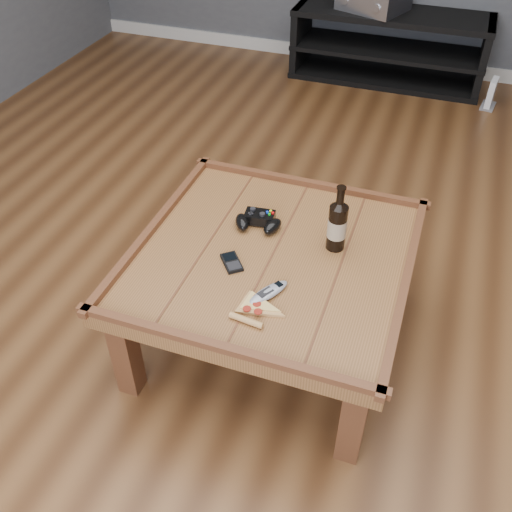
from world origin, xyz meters
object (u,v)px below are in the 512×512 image
(remote_control, at_px, (269,292))
(game_console, at_px, (491,95))
(beer_bottle, at_px, (337,224))
(smartphone, at_px, (232,262))
(coffee_table, at_px, (272,266))
(pizza_slice, at_px, (255,308))
(media_console, at_px, (388,47))
(game_controller, at_px, (258,221))

(remote_control, distance_m, game_console, 2.85)
(beer_bottle, height_order, smartphone, beer_bottle)
(coffee_table, distance_m, game_console, 2.66)
(game_console, bearing_deg, smartphone, -100.94)
(pizza_slice, bearing_deg, media_console, 97.28)
(beer_bottle, distance_m, pizza_slice, 0.45)
(media_console, bearing_deg, beer_bottle, -85.52)
(beer_bottle, xyz_separation_m, pizza_slice, (-0.17, -0.40, -0.10))
(media_console, bearing_deg, smartphone, -92.48)
(coffee_table, bearing_deg, game_controller, 126.75)
(game_controller, bearing_deg, coffee_table, -59.59)
(coffee_table, relative_size, game_console, 5.13)
(beer_bottle, height_order, game_controller, beer_bottle)
(coffee_table, xyz_separation_m, media_console, (0.00, 2.75, -0.15))
(media_console, distance_m, pizza_slice, 3.04)
(coffee_table, distance_m, remote_control, 0.23)
(pizza_slice, xyz_separation_m, game_console, (0.74, 2.81, -0.37))
(coffee_table, xyz_separation_m, beer_bottle, (0.21, 0.12, 0.17))
(smartphone, bearing_deg, beer_bottle, -5.64)
(beer_bottle, bearing_deg, smartphone, -146.59)
(remote_control, relative_size, game_console, 0.85)
(remote_control, bearing_deg, media_console, 120.98)
(game_controller, xyz_separation_m, smartphone, (-0.02, -0.24, -0.02))
(pizza_slice, bearing_deg, coffee_table, 103.32)
(media_console, relative_size, remote_control, 8.17)
(beer_bottle, bearing_deg, media_console, 94.48)
(coffee_table, relative_size, smartphone, 8.69)
(remote_control, bearing_deg, game_console, 105.24)
(media_console, xyz_separation_m, game_controller, (-0.11, -2.61, 0.23))
(media_console, bearing_deg, coffee_table, -90.00)
(media_console, height_order, beer_bottle, beer_bottle)
(remote_control, height_order, game_console, remote_control)
(media_console, height_order, pizza_slice, media_console)
(media_console, distance_m, remote_control, 2.97)
(media_console, relative_size, beer_bottle, 5.21)
(game_controller, xyz_separation_m, remote_control, (0.16, -0.35, -0.01))
(game_controller, bearing_deg, game_console, 63.47)
(coffee_table, xyz_separation_m, pizza_slice, (0.03, -0.29, 0.07))
(smartphone, height_order, game_console, smartphone)
(pizza_slice, xyz_separation_m, smartphone, (-0.16, 0.19, -0.00))
(coffee_table, xyz_separation_m, game_controller, (-0.11, 0.14, 0.08))
(pizza_slice, distance_m, smartphone, 0.24)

